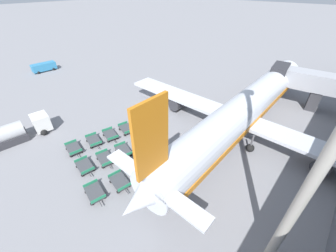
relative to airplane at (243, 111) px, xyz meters
The scene contains 17 objects.
ground_plane 17.58m from the airplane, behind, with size 500.00×500.00×0.00m, color gray.
jet_bridge 17.04m from the airplane, 60.17° to the left, with size 16.57×6.42×6.33m.
airplane is the anchor object (origin of this frame).
fuel_tanker_primary 31.39m from the airplane, 134.62° to the right, with size 4.00×8.66×2.88m.
service_van 47.51m from the airplane, behind, with size 2.76×5.45×1.91m.
baggage_dolly_row_near_col_a 23.02m from the airplane, 127.45° to the right, with size 3.23×1.97×0.92m.
baggage_dolly_row_near_col_b 21.52m from the airplane, 117.98° to the right, with size 3.23×1.93×0.92m.
baggage_dolly_row_near_col_c 21.16m from the airplane, 106.49° to the right, with size 3.24×2.01×0.92m.
baggage_dolly_row_mid_a_col_a 20.70m from the airplane, 130.70° to the right, with size 3.24×2.08×0.92m.
baggage_dolly_row_mid_a_col_b 19.19m from the airplane, 119.24° to the right, with size 3.24×2.06×0.92m.
baggage_dolly_row_mid_a_col_c 18.55m from the airplane, 106.40° to the right, with size 3.23×1.95×0.92m.
baggage_dolly_row_mid_b_col_a 18.65m from the airplane, 133.78° to the right, with size 3.24×2.10×0.92m.
baggage_dolly_row_mid_b_col_b 16.92m from the airplane, 121.67° to the right, with size 3.24×2.13×0.92m.
baggage_dolly_row_mid_b_col_c 16.11m from the airplane, 106.98° to the right, with size 3.23×1.93×0.92m.
baggage_dolly_row_far_col_a 16.64m from the airplane, 138.19° to the right, with size 3.24×2.06×0.92m.
baggage_dolly_row_far_col_b 14.65m from the airplane, 125.55° to the right, with size 3.24×2.04×0.92m.
baggage_dolly_row_far_col_c 13.73m from the airplane, 107.45° to the right, with size 3.23×1.93×0.92m.
Camera 1 is at (25.54, -25.09, 17.96)m, focal length 22.00 mm.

